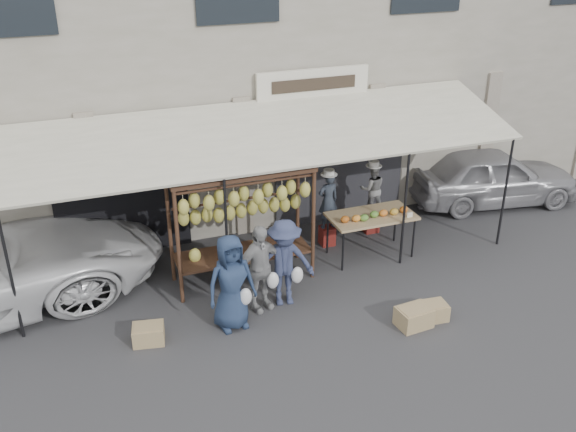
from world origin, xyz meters
The scene contains 16 objects.
ground_plane centered at (0.00, 0.00, 0.00)m, with size 90.00×90.00×0.00m, color #2D2D30.
shophouse centered at (0.00, 6.50, 3.65)m, with size 24.00×6.15×7.30m.
awning centered at (0.01, 2.28, 2.57)m, with size 10.00×2.35×2.92m.
banana_rack centered at (-0.58, 1.60, 1.57)m, with size 2.60×0.90×2.24m.
produce_table centered at (2.07, 1.62, 0.87)m, with size 1.70×0.90×1.04m.
vendor_left centered at (1.45, 2.37, 1.00)m, with size 0.44×0.29×1.20m, color #2F3643.
vendor_right centered at (2.57, 2.61, 0.99)m, with size 0.54×0.42×1.11m, color gray.
customer_left centered at (-1.18, 0.27, 0.84)m, with size 0.82×0.54×1.69m, color navy.
customer_mid centered at (-0.59, 0.60, 0.80)m, with size 0.94×0.39×1.61m, color #979797.
customer_right centered at (-0.13, 0.62, 0.81)m, with size 1.05×0.60×1.62m, color #31395A.
stool_left centered at (1.45, 2.37, 0.20)m, with size 0.28×0.28×0.40m, color maroon.
stool_right centered at (2.57, 2.61, 0.22)m, with size 0.31×0.31×0.44m, color maroon.
crate_near_a centered at (1.67, -0.79, 0.17)m, with size 0.56×0.42×0.34m, color tan.
crate_near_b centered at (2.07, -0.72, 0.15)m, with size 0.49×0.37×0.29m, color tan.
crate_far centered at (-2.58, 0.30, 0.15)m, with size 0.50×0.38×0.30m, color tan.
sedan centered at (5.93, 2.98, 0.67)m, with size 1.58×3.93×1.34m, color #949398.
Camera 1 is at (-3.40, -8.44, 6.38)m, focal length 40.00 mm.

